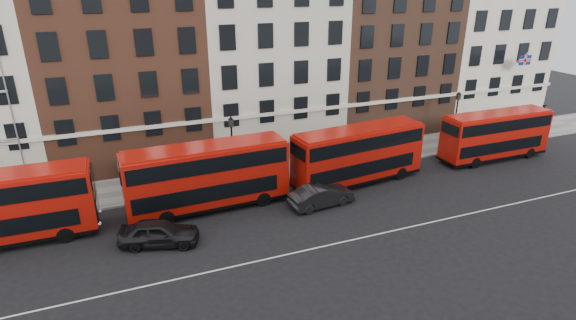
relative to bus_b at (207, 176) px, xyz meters
name	(u,v)px	position (x,y,z in m)	size (l,w,h in m)	color
ground	(353,222)	(8.59, -5.45, -2.53)	(120.00, 120.00, 0.00)	black
pavement	(294,165)	(8.59, 5.05, -2.46)	(80.00, 5.00, 0.15)	slate
kerb	(306,176)	(8.59, 2.55, -2.45)	(80.00, 0.30, 0.16)	gray
road_centre_line	(369,236)	(8.59, -7.45, -2.53)	(70.00, 0.12, 0.01)	white
building_terrace	(262,36)	(8.29, 12.43, 7.70)	(64.00, 11.95, 22.00)	#B4AF9C
bus_b	(207,176)	(0.00, 0.00, 0.00)	(11.34, 3.13, 4.73)	#B81209
bus_c	(358,154)	(11.91, 0.00, -0.08)	(11.11, 3.81, 4.58)	#B81209
bus_d	(495,134)	(25.81, 0.00, -0.20)	(10.38, 2.55, 4.35)	#B81209
car_rear	(159,233)	(-3.81, -3.55, -1.72)	(1.93, 4.79, 1.63)	black
car_front	(322,195)	(7.60, -2.54, -1.74)	(1.67, 4.80, 1.58)	#222325
lamp_post_left	(232,146)	(2.80, 3.69, 0.54)	(0.44, 0.44, 5.33)	black
lamp_post_right	(456,116)	(24.60, 3.83, 0.54)	(0.44, 0.44, 5.33)	black
traffic_light	(542,114)	(34.87, 2.91, -0.09)	(0.25, 0.45, 3.27)	black
iron_railings	(285,150)	(8.59, 7.25, -1.88)	(6.60, 0.06, 1.00)	black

